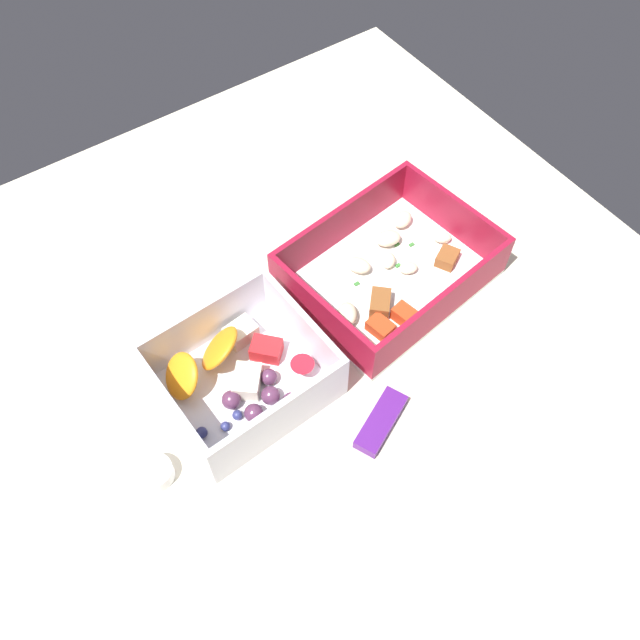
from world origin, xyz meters
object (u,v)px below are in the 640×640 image
at_px(fruit_bowl, 240,374).
at_px(candy_bar, 380,422).
at_px(pasta_container, 390,271).
at_px(paper_cup_liner, 156,473).

xyz_separation_m(fruit_bowl, candy_bar, (-0.09, 0.11, -0.02)).
distance_m(fruit_bowl, candy_bar, 0.15).
bearing_deg(fruit_bowl, pasta_container, -174.78).
bearing_deg(paper_cup_liner, pasta_container, -170.02).
bearing_deg(candy_bar, paper_cup_liner, -20.99).
height_order(pasta_container, paper_cup_liner, pasta_container).
bearing_deg(candy_bar, fruit_bowl, -52.78).
distance_m(pasta_container, paper_cup_liner, 0.32).
relative_size(pasta_container, paper_cup_liner, 6.88).
bearing_deg(paper_cup_liner, candy_bar, 159.01).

